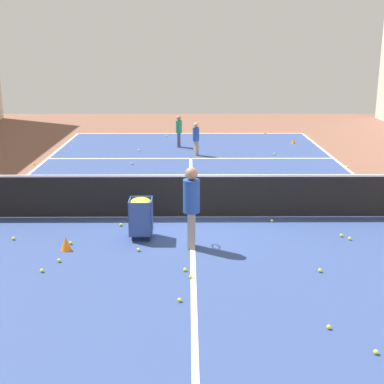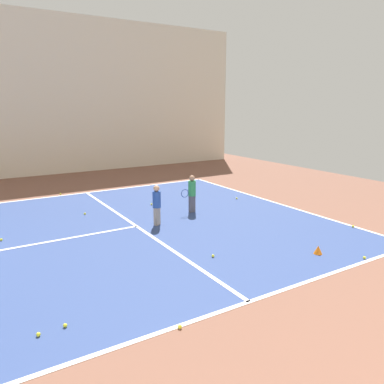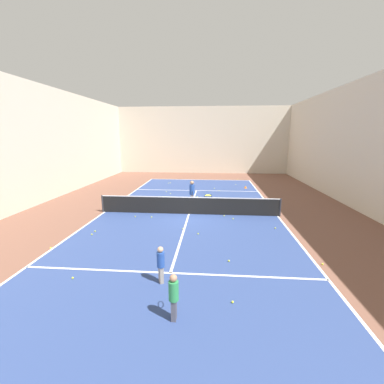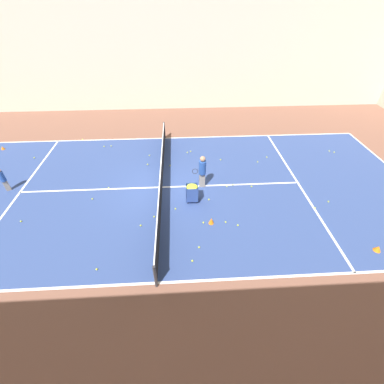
{
  "view_description": "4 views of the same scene",
  "coord_description": "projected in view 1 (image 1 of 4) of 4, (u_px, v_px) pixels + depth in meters",
  "views": [
    {
      "loc": [
        0.08,
        12.35,
        4.1
      ],
      "look_at": [
        0.0,
        0.0,
        0.64
      ],
      "focal_mm": 50.0,
      "sensor_mm": 36.0,
      "label": 1
    },
    {
      "loc": [
        -10.08,
        -2.63,
        3.56
      ],
      "look_at": [
        0.47,
        -9.09,
        0.7
      ],
      "focal_mm": 35.0,
      "sensor_mm": 36.0,
      "label": 2
    },
    {
      "loc": [
        1.4,
        -14.77,
        4.63
      ],
      "look_at": [
        0.02,
        1.97,
        0.94
      ],
      "focal_mm": 24.0,
      "sensor_mm": 36.0,
      "label": 3
    },
    {
      "loc": [
        10.08,
        0.9,
        7.74
      ],
      "look_at": [
        1.11,
        1.41,
        0.53
      ],
      "focal_mm": 24.0,
      "sensor_mm": 36.0,
      "label": 4
    }
  ],
  "objects": [
    {
      "name": "tennis_ball_36",
      "position": [
        42.0,
        271.0,
        9.87
      ],
      "size": [
        0.07,
        0.07,
        0.07
      ],
      "primitive_type": "sphere",
      "color": "yellow",
      "rests_on": "ground"
    },
    {
      "name": "tennis_ball_14",
      "position": [
        272.0,
        221.0,
        12.64
      ],
      "size": [
        0.07,
        0.07,
        0.07
      ],
      "primitive_type": "sphere",
      "color": "yellow",
      "rests_on": "ground"
    },
    {
      "name": "tennis_ball_11",
      "position": [
        376.0,
        352.0,
        7.27
      ],
      "size": [
        0.07,
        0.07,
        0.07
      ],
      "primitive_type": "sphere",
      "color": "yellow",
      "rests_on": "ground"
    },
    {
      "name": "line_baseline_near",
      "position": [
        190.0,
        133.0,
        24.95
      ],
      "size": [
        10.5,
        0.1,
        0.0
      ],
      "primitive_type": "cube",
      "color": "white",
      "rests_on": "ground"
    },
    {
      "name": "tennis_ball_37",
      "position": [
        265.0,
        133.0,
        24.88
      ],
      "size": [
        0.07,
        0.07,
        0.07
      ],
      "primitive_type": "sphere",
      "color": "yellow",
      "rests_on": "ground"
    },
    {
      "name": "tennis_ball_18",
      "position": [
        166.0,
        183.0,
        16.08
      ],
      "size": [
        0.07,
        0.07,
        0.07
      ],
      "primitive_type": "sphere",
      "color": "yellow",
      "rests_on": "ground"
    },
    {
      "name": "tennis_ball_9",
      "position": [
        309.0,
        140.0,
        23.11
      ],
      "size": [
        0.07,
        0.07,
        0.07
      ],
      "primitive_type": "sphere",
      "color": "yellow",
      "rests_on": "ground"
    },
    {
      "name": "tennis_ball_25",
      "position": [
        329.0,
        327.0,
        7.91
      ],
      "size": [
        0.07,
        0.07,
        0.07
      ],
      "primitive_type": "sphere",
      "color": "yellow",
      "rests_on": "ground"
    },
    {
      "name": "tennis_ball_27",
      "position": [
        347.0,
        167.0,
        18.14
      ],
      "size": [
        0.07,
        0.07,
        0.07
      ],
      "primitive_type": "sphere",
      "color": "yellow",
      "rests_on": "ground"
    },
    {
      "name": "tennis_ball_16",
      "position": [
        138.0,
        250.0,
        10.87
      ],
      "size": [
        0.07,
        0.07,
        0.07
      ],
      "primitive_type": "sphere",
      "color": "yellow",
      "rests_on": "ground"
    },
    {
      "name": "tennis_ball_10",
      "position": [
        341.0,
        235.0,
        11.68
      ],
      "size": [
        0.07,
        0.07,
        0.07
      ],
      "primitive_type": "sphere",
      "color": "yellow",
      "rests_on": "ground"
    },
    {
      "name": "training_cone_0",
      "position": [
        66.0,
        244.0,
        10.89
      ],
      "size": [
        0.22,
        0.22,
        0.29
      ],
      "primitive_type": "cone",
      "color": "orange",
      "rests_on": "ground"
    },
    {
      "name": "tennis_ball_13",
      "position": [
        185.0,
        270.0,
        9.91
      ],
      "size": [
        0.07,
        0.07,
        0.07
      ],
      "primitive_type": "sphere",
      "color": "yellow",
      "rests_on": "ground"
    },
    {
      "name": "tennis_ball_33",
      "position": [
        121.0,
        225.0,
        12.36
      ],
      "size": [
        0.07,
        0.07,
        0.07
      ],
      "primitive_type": "sphere",
      "color": "yellow",
      "rests_on": "ground"
    },
    {
      "name": "line_service_near",
      "position": [
        191.0,
        158.0,
        19.57
      ],
      "size": [
        10.5,
        0.1,
        0.0
      ],
      "primitive_type": "cube",
      "color": "white",
      "rests_on": "ground"
    },
    {
      "name": "tennis_ball_4",
      "position": [
        166.0,
        136.0,
        24.07
      ],
      "size": [
        0.07,
        0.07,
        0.07
      ],
      "primitive_type": "sphere",
      "color": "yellow",
      "rests_on": "ground"
    },
    {
      "name": "tennis_ball_31",
      "position": [
        320.0,
        270.0,
        9.88
      ],
      "size": [
        0.07,
        0.07,
        0.07
      ],
      "primitive_type": "sphere",
      "color": "yellow",
      "rests_on": "ground"
    },
    {
      "name": "tennis_ball_22",
      "position": [
        27.0,
        193.0,
        15.0
      ],
      "size": [
        0.07,
        0.07,
        0.07
      ],
      "primitive_type": "sphere",
      "color": "yellow",
      "rests_on": "ground"
    },
    {
      "name": "tennis_ball_15",
      "position": [
        59.0,
        260.0,
        10.33
      ],
      "size": [
        0.07,
        0.07,
        0.07
      ],
      "primitive_type": "sphere",
      "color": "yellow",
      "rests_on": "ground"
    },
    {
      "name": "tennis_ball_29",
      "position": [
        274.0,
        154.0,
        20.19
      ],
      "size": [
        0.07,
        0.07,
        0.07
      ],
      "primitive_type": "sphere",
      "color": "yellow",
      "rests_on": "ground"
    },
    {
      "name": "tennis_ball_24",
      "position": [
        272.0,
        205.0,
        13.84
      ],
      "size": [
        0.07,
        0.07,
        0.07
      ],
      "primitive_type": "sphere",
      "color": "yellow",
      "rests_on": "ground"
    },
    {
      "name": "line_centre_service",
      "position": [
        192.0,
        217.0,
        13.0
      ],
      "size": [
        0.1,
        13.66,
        0.0
      ],
      "primitive_type": "cube",
      "color": "white",
      "rests_on": "ground"
    },
    {
      "name": "tennis_ball_32",
      "position": [
        139.0,
        150.0,
        20.96
      ],
      "size": [
        0.07,
        0.07,
        0.07
      ],
      "primitive_type": "sphere",
      "color": "yellow",
      "rests_on": "ground"
    },
    {
      "name": "player_near_baseline",
      "position": [
        179.0,
        129.0,
        21.54
      ],
      "size": [
        0.26,
        0.58,
        1.28
      ],
      "rotation": [
        0.0,
        0.0,
        1.55
      ],
      "color": "#4C4C56",
      "rests_on": "ground"
    },
    {
      "name": "tennis_ball_3",
      "position": [
        193.0,
        188.0,
        15.51
      ],
      "size": [
        0.07,
        0.07,
        0.07
      ],
      "primitive_type": "sphere",
      "color": "yellow",
      "rests_on": "ground"
    },
    {
      "name": "coach_at_net",
      "position": [
        191.0,
        202.0,
        10.84
      ],
      "size": [
        0.34,
        0.67,
        1.7
      ],
      "rotation": [
        0.0,
        0.0,
        -1.58
      ],
      "color": "gray",
      "rests_on": "ground"
    },
    {
      "name": "tennis_ball_30",
      "position": [
        132.0,
        164.0,
        18.6
      ],
      "size": [
        0.07,
        0.07,
        0.07
      ],
      "primitive_type": "sphere",
      "color": "yellow",
      "rests_on": "ground"
    },
    {
      "name": "tennis_ball_7",
      "position": [
        310.0,
        205.0,
        13.82
      ],
      "size": [
        0.07,
        0.07,
        0.07
      ],
      "primitive_type": "sphere",
      "color": "yellow",
      "rests_on": "ground"
    },
    {
      "name": "tennis_ball_21",
      "position": [
        350.0,
        238.0,
        11.49
      ],
      "size": [
        0.07,
        0.07,
        0.07
      ],
      "primitive_type": "sphere",
      "color": "yellow",
      "rests_on": "ground"
    },
    {
      "name": "tennis_ball_2",
      "position": [
        329.0,
        178.0,
        16.59
      ],
      "size": [
        0.07,
        0.07,
        0.07
      ],
      "primitive_type": "sphere",
      "color": "yellow",
      "rests_on": "ground"
    },
    {
      "name": "tennis_ball_34",
      "position": [
        13.0,
        238.0,
        11.49
      ],
      "size": [
        0.07,
        0.07,
        0.07
      ],
      "primitive_type": "sphere",
      "color": "yellow",
      "rests_on": "ground"
    },
    {
      "name": "tennis_ball_8",
      "position": [
        107.0,
        213.0,
        13.24
      ],
      "size": [
        0.07,
        0.07,
        0.07
      ],
      "primitive_type": "sphere",
      "color": "yellow",
      "rests_on": "ground"
    },
    {
      "name": "tennis_ball_6",
      "position": [
        180.0,
        300.0,
        8.75
      ],
      "size": [
        0.07,
        0.07,
        0.07
      ],
      "primitive_type": "sphere",
      "color": "yellow",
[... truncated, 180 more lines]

